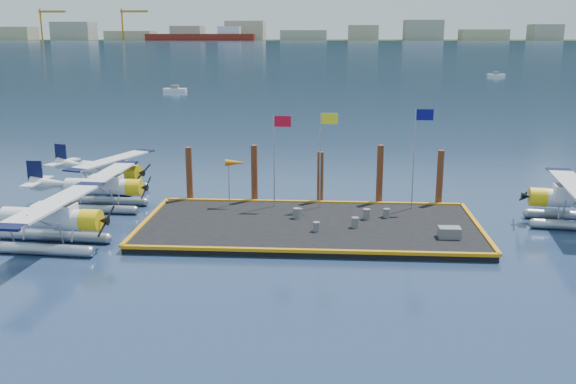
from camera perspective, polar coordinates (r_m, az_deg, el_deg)
name	(u,v)px	position (r m, az deg, el deg)	size (l,w,h in m)	color
ground	(310,230)	(38.83, 1.97, -3.37)	(4000.00, 4000.00, 0.00)	#192E4D
dock	(310,227)	(38.77, 1.97, -3.09)	(20.00, 10.00, 0.40)	black
dock_bumpers	(310,222)	(38.68, 1.97, -2.68)	(20.25, 10.25, 0.18)	#C17B0B
far_backdrop	(422,33)	(1790.54, 11.86, 13.69)	(3050.00, 2050.00, 810.00)	black
seaplane_a	(48,221)	(37.53, -20.52, -2.47)	(8.96, 9.88, 3.50)	gray
seaplane_b	(101,189)	(44.72, -16.25, 0.28)	(8.24, 9.08, 3.23)	gray
seaplane_c	(109,172)	(50.08, -15.64, 1.74)	(8.36, 8.90, 3.20)	gray
drum_0	(299,213)	(39.89, 0.97, -1.87)	(0.40, 0.40, 0.56)	slate
drum_1	(355,222)	(38.03, 5.99, -2.71)	(0.44, 0.44, 0.61)	slate
drum_2	(367,214)	(39.78, 7.00, -1.96)	(0.46, 0.46, 0.64)	slate
drum_3	(316,227)	(37.14, 2.53, -3.10)	(0.40, 0.40, 0.56)	slate
drum_4	(386,213)	(40.28, 8.75, -1.86)	(0.41, 0.41, 0.58)	slate
drum_5	(297,213)	(39.70, 0.77, -1.89)	(0.45, 0.45, 0.63)	slate
crate	(449,232)	(37.09, 14.15, -3.51)	(1.22, 0.81, 0.61)	slate
flagpole_red	(277,147)	(41.61, -0.97, 4.05)	(1.14, 0.08, 6.00)	#93949B
flagpole_yellow	(323,145)	(41.45, 3.17, 4.15)	(1.14, 0.08, 6.20)	#93949B
flagpole_blue	(418,144)	(41.78, 11.44, 4.21)	(1.14, 0.08, 6.50)	#93949B
windsock	(236,164)	(42.14, -4.67, 2.51)	(1.40, 0.44, 3.12)	#93949B
piling_0	(189,176)	(44.57, -8.76, 1.42)	(0.44, 0.44, 4.00)	#4B2915
piling_1	(254,176)	(43.79, -3.01, 1.47)	(0.44, 0.44, 4.20)	#4B2915
piling_2	(320,179)	(43.53, 2.89, 1.13)	(0.44, 0.44, 3.80)	#4B2915
piling_3	(380,177)	(43.60, 8.15, 1.36)	(0.44, 0.44, 4.30)	#4B2915
piling_4	(440,180)	(44.12, 13.33, 1.07)	(0.44, 0.44, 4.00)	#4B2915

